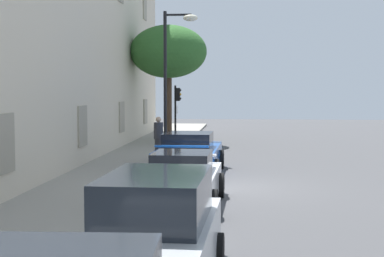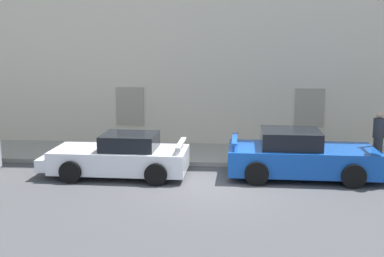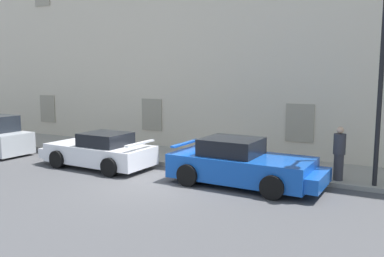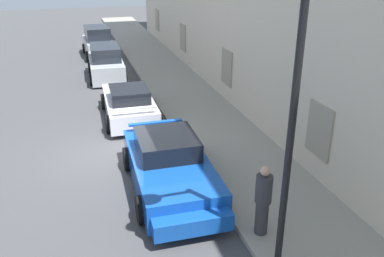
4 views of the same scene
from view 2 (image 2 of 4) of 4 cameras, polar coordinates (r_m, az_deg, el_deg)
The scene contains 5 objects.
ground_plane at distance 14.21m, azimuth 2.55°, elevation -6.84°, with size 80.00×80.00×0.00m, color #444447.
sidewalk at distance 17.89m, azimuth 2.96°, elevation -3.01°, with size 60.00×3.04×0.14m, color gray.
sportscar_red_lead at distance 15.42m, azimuth -8.85°, elevation -3.31°, with size 4.55×2.13×1.34m.
sportscar_yellow_flank at distance 15.46m, azimuth 13.13°, elevation -3.24°, with size 4.88×2.34×1.47m.
pedestrian_admiring at distance 17.36m, azimuth 20.89°, elevation -0.90°, with size 0.53×0.53×1.72m.
Camera 2 is at (0.42, -13.57, 4.19)m, focal length 45.78 mm.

